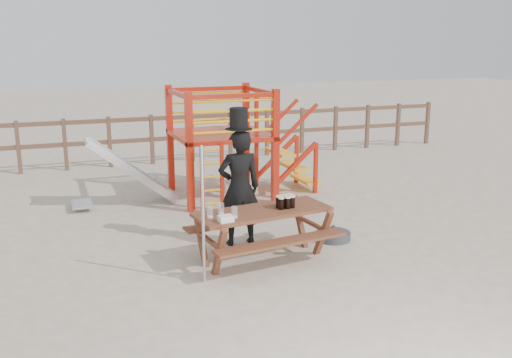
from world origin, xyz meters
name	(u,v)px	position (x,y,z in m)	size (l,w,h in m)	color
ground	(285,263)	(0.00, 0.00, 0.00)	(60.00, 60.00, 0.00)	#C6B49A
back_fence	(172,133)	(0.00, 7.00, 0.74)	(15.09, 0.09, 1.20)	brown
playground_fort	(217,142)	(0.12, 3.58, 1.07)	(4.71, 1.84, 2.10)	#B31E0B
picnic_table	(263,229)	(-0.24, 0.24, 0.45)	(1.99, 1.50, 0.72)	brown
man_with_hat	(239,185)	(-0.33, 0.95, 0.91)	(0.65, 0.45, 2.02)	black
metal_pole	(203,216)	(-1.19, -0.20, 0.87)	(0.04, 0.04, 1.74)	#B2B2B7
parasol_base	(333,236)	(1.05, 0.62, 0.06)	(0.53, 0.53, 0.22)	#37373C
paper_bag	(226,219)	(-0.86, -0.07, 0.76)	(0.18, 0.14, 0.08)	white
stout_pints	(286,202)	(0.09, 0.23, 0.80)	(0.25, 0.18, 0.17)	black
empty_glasses	(222,211)	(-0.84, 0.15, 0.78)	(0.38, 0.29, 0.15)	silver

